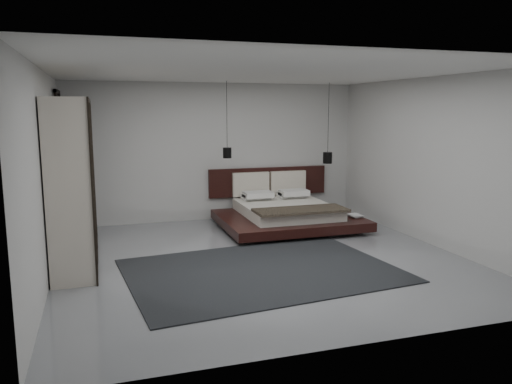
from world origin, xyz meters
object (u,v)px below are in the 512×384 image
object	(u,v)px
lattice_screen	(61,164)
pendant_left	(227,152)
bed	(285,212)
wardrobe	(73,182)
rug	(262,270)
pendant_right	(328,158)

from	to	relation	value
lattice_screen	pendant_left	size ratio (longest dim) A/B	1.78
bed	wardrobe	distance (m)	4.11
bed	pendant_left	world-z (taller)	pendant_left
lattice_screen	rug	world-z (taller)	lattice_screen
wardrobe	rug	world-z (taller)	wardrobe
pendant_right	wardrobe	world-z (taller)	pendant_right
wardrobe	pendant_left	bearing A→B (deg)	30.08
lattice_screen	rug	distance (m)	4.29
wardrobe	lattice_screen	bearing A→B (deg)	98.23
pendant_left	lattice_screen	bearing A→B (deg)	177.26
lattice_screen	bed	size ratio (longest dim) A/B	1.00
pendant_left	wardrobe	bearing A→B (deg)	-149.92
lattice_screen	rug	size ratio (longest dim) A/B	0.70
lattice_screen	bed	xyz separation A→B (m)	(4.07, -0.53, -1.02)
bed	pendant_left	bearing A→B (deg)	159.89
lattice_screen	pendant_left	xyz separation A→B (m)	(3.01, -0.14, 0.15)
lattice_screen	wardrobe	world-z (taller)	lattice_screen
lattice_screen	pendant_left	bearing A→B (deg)	-2.74
bed	pendant_left	distance (m)	1.63
lattice_screen	pendant_left	distance (m)	3.01
bed	wardrobe	xyz separation A→B (m)	(-3.82, -1.21, 0.93)
bed	pendant_right	distance (m)	1.52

